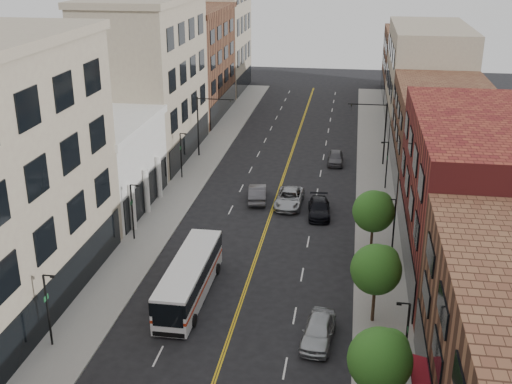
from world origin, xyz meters
The scene contains 27 objects.
sidewalk_left centered at (-10.00, 35.00, 0.07)m, with size 4.00×110.00×0.15m, color gray.
sidewalk_right centered at (10.00, 35.00, 0.07)m, with size 4.00×110.00×0.15m, color gray.
bldg_l_white centered at (-17.00, 31.00, 4.00)m, with size 10.00×14.00×8.00m, color silver.
bldg_l_far_a centered at (-17.00, 48.00, 9.00)m, with size 10.00×20.00×18.00m, color gray.
bldg_l_far_b centered at (-17.00, 68.00, 7.50)m, with size 10.00×20.00×15.00m, color brown.
bldg_l_far_c centered at (-17.00, 86.00, 10.00)m, with size 10.00×16.00×20.00m, color gray.
bldg_r_mid centered at (17.00, 24.00, 6.00)m, with size 10.00×22.00×12.00m, color #5B1818.
bldg_r_far_a centered at (17.00, 45.00, 5.00)m, with size 10.00×20.00×10.00m, color brown.
bldg_r_far_b centered at (17.00, 66.00, 7.00)m, with size 10.00×22.00×14.00m, color gray.
bldg_r_far_c centered at (17.00, 86.00, 5.50)m, with size 10.00×18.00×11.00m, color brown.
tree_r_1 centered at (9.39, 4.07, 4.13)m, with size 3.40×3.40×5.59m.
tree_r_2 centered at (9.39, 14.07, 4.13)m, with size 3.40×3.40×5.59m.
tree_r_3 centered at (9.39, 24.07, 4.13)m, with size 3.40×3.40×5.59m.
lamp_l_1 centered at (-10.95, 8.00, 2.97)m, with size 0.81×0.55×5.05m.
lamp_l_2 centered at (-10.95, 24.00, 2.97)m, with size 0.81×0.55×5.05m.
lamp_l_3 centered at (-10.95, 40.00, 2.97)m, with size 0.81×0.55×5.05m.
lamp_r_1 centered at (10.95, 8.00, 2.97)m, with size 0.81×0.55×5.05m.
lamp_r_2 centered at (10.95, 24.00, 2.97)m, with size 0.81×0.55×5.05m.
lamp_r_3 centered at (10.95, 40.00, 2.97)m, with size 0.81×0.55×5.05m.
signal_mast_left centered at (-10.27, 48.00, 4.65)m, with size 4.49×0.18×7.20m.
signal_mast_right centered at (10.27, 48.00, 4.65)m, with size 4.49×0.18×7.20m.
city_bus centered at (-3.79, 15.35, 1.67)m, with size 2.74×11.22×2.88m.
car_parked_far centered at (5.80, 11.14, 0.82)m, with size 1.94×4.83×1.65m, color #9FA3A7.
car_lane_behind centered at (-1.80, 34.78, 0.81)m, with size 1.71×4.90×1.61m, color #4B4A4F.
car_lane_a centered at (4.55, 31.97, 0.73)m, with size 2.05×5.04×1.46m, color black.
car_lane_b centered at (1.50, 34.00, 0.78)m, with size 2.59×5.62×1.56m, color #9FA2A7.
car_lane_c centered at (5.50, 47.72, 0.75)m, with size 1.77×4.39×1.50m, color #4E4D53.
Camera 1 is at (7.22, -24.36, 24.04)m, focal length 45.00 mm.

